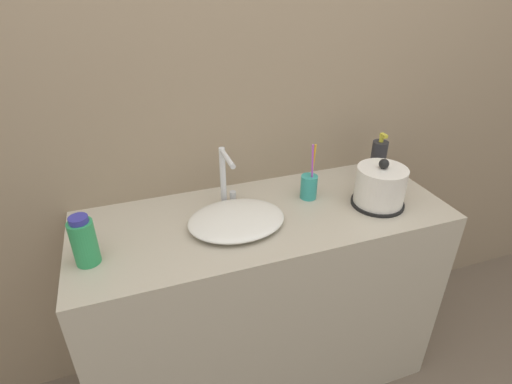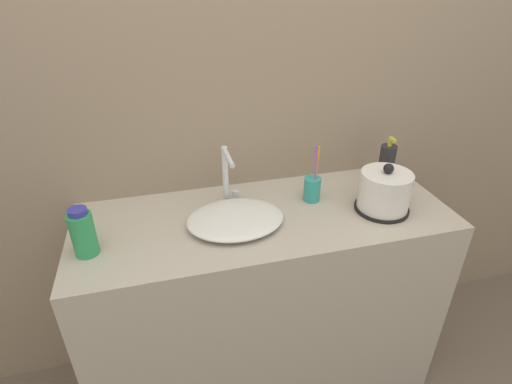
% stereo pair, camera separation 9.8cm
% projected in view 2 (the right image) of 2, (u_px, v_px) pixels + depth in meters
% --- Properties ---
extents(wall_back, '(6.00, 0.04, 2.60)m').
position_uv_depth(wall_back, '(246.00, 67.00, 1.43)').
color(wall_back, gray).
rests_on(wall_back, ground_plane).
extents(vanity_counter, '(1.34, 0.51, 0.84)m').
position_uv_depth(vanity_counter, '(264.00, 302.00, 1.63)').
color(vanity_counter, '#B7AD99').
rests_on(vanity_counter, ground_plane).
extents(sink_basin, '(0.33, 0.27, 0.04)m').
position_uv_depth(sink_basin, '(235.00, 219.00, 1.36)').
color(sink_basin, silver).
rests_on(sink_basin, vanity_counter).
extents(faucet, '(0.06, 0.15, 0.22)m').
position_uv_depth(faucet, '(227.00, 173.00, 1.43)').
color(faucet, silver).
rests_on(faucet, vanity_counter).
extents(electric_kettle, '(0.19, 0.19, 0.18)m').
position_uv_depth(electric_kettle, '(384.00, 193.00, 1.42)').
color(electric_kettle, black).
rests_on(electric_kettle, vanity_counter).
extents(toothbrush_cup, '(0.06, 0.06, 0.22)m').
position_uv_depth(toothbrush_cup, '(312.00, 188.00, 1.49)').
color(toothbrush_cup, teal).
rests_on(toothbrush_cup, vanity_counter).
extents(lotion_bottle, '(0.06, 0.06, 0.20)m').
position_uv_depth(lotion_bottle, '(386.00, 165.00, 1.58)').
color(lotion_bottle, '#28282D').
rests_on(lotion_bottle, vanity_counter).
extents(shampoo_bottle, '(0.07, 0.07, 0.16)m').
position_uv_depth(shampoo_bottle, '(83.00, 233.00, 1.20)').
color(shampoo_bottle, '#2D9956').
rests_on(shampoo_bottle, vanity_counter).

